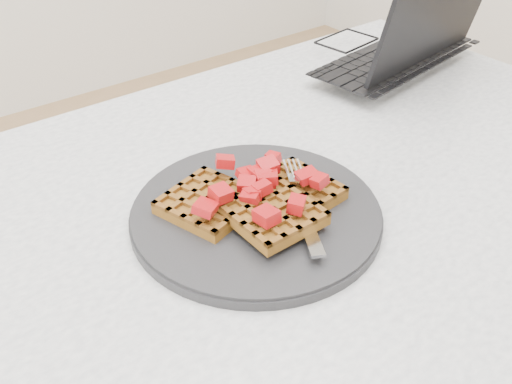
% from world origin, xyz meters
% --- Properties ---
extents(table, '(1.20, 0.80, 0.75)m').
position_xyz_m(table, '(0.00, 0.00, 0.64)').
color(table, silver).
rests_on(table, ground).
extents(plate, '(0.31, 0.31, 0.02)m').
position_xyz_m(plate, '(-0.08, -0.01, 0.76)').
color(plate, black).
rests_on(plate, table).
extents(waffles, '(0.21, 0.18, 0.03)m').
position_xyz_m(waffles, '(-0.08, -0.02, 0.78)').
color(waffles, brown).
rests_on(waffles, plate).
extents(strawberry_pile, '(0.15, 0.15, 0.02)m').
position_xyz_m(strawberry_pile, '(-0.08, -0.01, 0.80)').
color(strawberry_pile, '#8D0005').
rests_on(strawberry_pile, waffles).
extents(fork, '(0.11, 0.17, 0.02)m').
position_xyz_m(fork, '(-0.04, -0.05, 0.77)').
color(fork, silver).
rests_on(fork, plate).
extents(laptop, '(0.39, 0.31, 0.25)m').
position_xyz_m(laptop, '(0.40, 0.22, 0.79)').
color(laptop, black).
rests_on(laptop, table).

